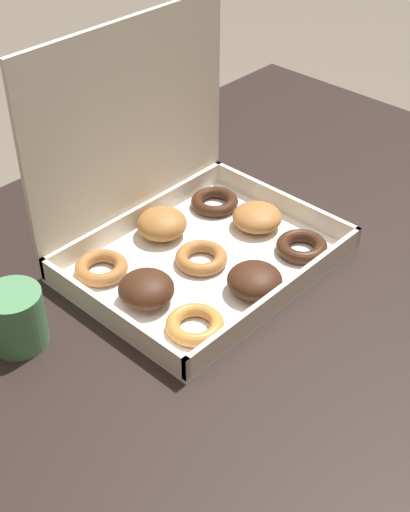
# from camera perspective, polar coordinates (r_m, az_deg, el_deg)

# --- Properties ---
(dining_table) EXTENTS (1.26, 0.93, 0.75)m
(dining_table) POSITION_cam_1_polar(r_m,az_deg,el_deg) (1.16, 3.44, -4.01)
(dining_table) COLOR black
(dining_table) RESTS_ON ground_plane
(donut_box) EXTENTS (0.39, 0.31, 0.34)m
(donut_box) POSITION_cam_1_polar(r_m,az_deg,el_deg) (1.08, -1.55, 2.69)
(donut_box) COLOR white
(donut_box) RESTS_ON dining_table
(coffee_mug) EXTENTS (0.08, 0.08, 0.08)m
(coffee_mug) POSITION_cam_1_polar(r_m,az_deg,el_deg) (0.97, -14.91, -4.75)
(coffee_mug) COLOR #4C8456
(coffee_mug) RESTS_ON dining_table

